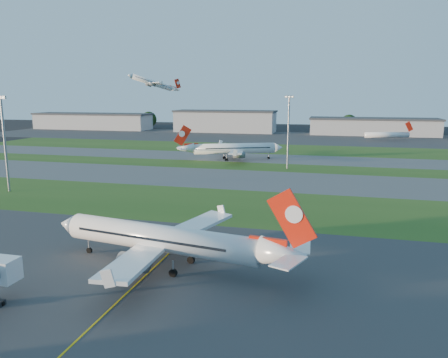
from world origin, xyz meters
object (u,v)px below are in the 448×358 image
(airliner_taxiing, at_px, (234,149))
(mini_jet_near, at_px, (387,135))
(light_mast_west, at_px, (4,138))
(light_mast_centre, at_px, (288,127))
(airliner_parked, at_px, (163,239))

(airliner_taxiing, xyz_separation_m, mini_jet_near, (68.93, 96.40, -1.22))
(airliner_taxiing, height_order, mini_jet_near, airliner_taxiing)
(light_mast_west, height_order, light_mast_centre, same)
(airliner_parked, relative_size, airliner_taxiing, 1.04)
(airliner_taxiing, height_order, light_mast_west, light_mast_west)
(airliner_taxiing, distance_m, light_mast_west, 86.96)
(mini_jet_near, bearing_deg, light_mast_centre, -130.41)
(mini_jet_near, relative_size, light_mast_centre, 1.07)
(airliner_parked, distance_m, mini_jet_near, 215.50)
(light_mast_west, bearing_deg, airliner_parked, -32.75)
(light_mast_west, bearing_deg, airliner_taxiing, 57.54)
(light_mast_centre, bearing_deg, light_mast_west, -141.34)
(airliner_taxiing, bearing_deg, airliner_parked, 73.70)
(airliner_parked, xyz_separation_m, light_mast_centre, (8.86, 95.33, 10.41))
(light_mast_west, distance_m, light_mast_centre, 89.64)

